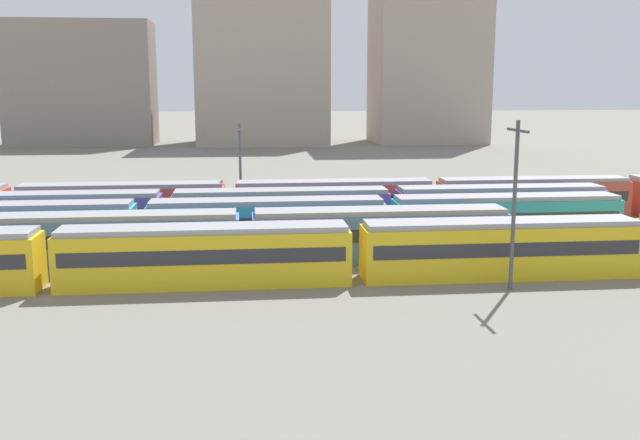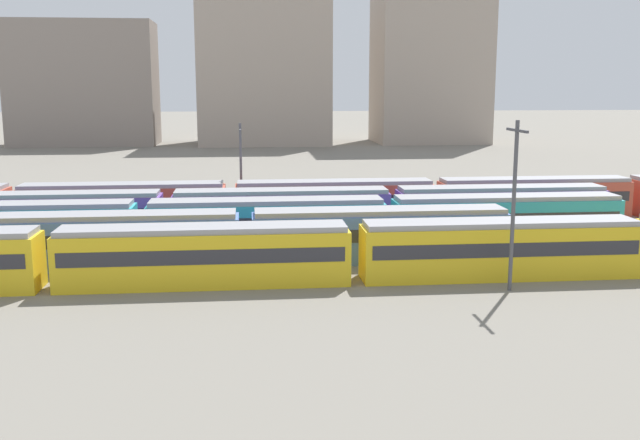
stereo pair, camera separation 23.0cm
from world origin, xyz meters
TOP-DOWN VIEW (x-y plane):
  - train_track_0 at (39.94, 0.00)m, footprint 93.60×3.06m
  - train_track_1 at (14.14, 5.20)m, footprint 55.80×3.06m
  - train_track_2 at (15.79, 10.40)m, footprint 74.70×3.06m
  - train_track_3 at (17.18, 15.60)m, footprint 74.70×3.06m
  - train_track_4 at (31.71, 20.80)m, footprint 93.60×3.06m
  - catenary_pole_0 at (39.54, -3.09)m, footprint 0.24×3.20m
  - catenary_pole_1 at (23.22, 24.06)m, footprint 0.24×3.20m
  - distant_building_1 at (-9.34, 112.49)m, footprint 29.21×13.84m
  - distant_building_2 at (27.71, 112.49)m, footprint 26.99×21.09m
  - distant_building_3 at (63.45, 112.49)m, footprint 23.16×18.63m

SIDE VIEW (x-z plane):
  - train_track_1 at x=14.14m, z-range 0.03..3.78m
  - train_track_0 at x=39.94m, z-range 0.03..3.78m
  - train_track_2 at x=15.79m, z-range 0.03..3.78m
  - train_track_3 at x=17.18m, z-range 0.03..3.78m
  - train_track_4 at x=31.71m, z-range 0.03..3.78m
  - catenary_pole_1 at x=23.22m, z-range 0.53..9.33m
  - catenary_pole_0 at x=39.54m, z-range 0.55..10.82m
  - distant_building_1 at x=-9.34m, z-range 0.00..25.21m
  - distant_building_2 at x=27.71m, z-range 0.00..30.61m
  - distant_building_3 at x=63.45m, z-range 0.00..43.68m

